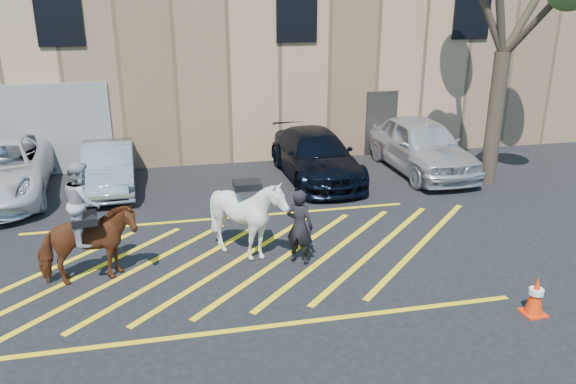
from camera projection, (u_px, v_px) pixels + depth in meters
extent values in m
plane|color=black|center=(233.00, 256.00, 12.01)|extent=(90.00, 90.00, 0.00)
imported|color=#9CA2AA|center=(109.00, 167.00, 15.97)|extent=(1.57, 4.02, 1.30)
imported|color=black|center=(316.00, 155.00, 16.90)|extent=(2.15, 4.93, 1.41)
imported|color=silver|center=(421.00, 145.00, 17.52)|extent=(2.09, 4.97, 1.68)
imported|color=black|center=(300.00, 227.00, 11.50)|extent=(0.70, 0.66, 1.60)
cube|color=tan|center=(192.00, 43.00, 21.88)|extent=(32.00, 10.00, 7.00)
cube|color=black|center=(59.00, 20.00, 16.07)|extent=(1.30, 0.08, 1.50)
cube|color=black|center=(297.00, 18.00, 17.48)|extent=(1.30, 0.08, 1.50)
cube|color=black|center=(472.00, 16.00, 18.68)|extent=(1.30, 0.08, 1.50)
cube|color=#38332D|center=(381.00, 123.00, 19.25)|extent=(1.10, 0.08, 2.20)
cube|color=yellow|center=(19.00, 283.00, 10.88)|extent=(4.20, 4.20, 0.01)
cube|color=yellow|center=(76.00, 278.00, 11.10)|extent=(4.20, 4.20, 0.01)
cube|color=yellow|center=(131.00, 272.00, 11.31)|extent=(4.20, 4.20, 0.01)
cube|color=yellow|center=(184.00, 267.00, 11.52)|extent=(4.20, 4.20, 0.01)
cube|color=yellow|center=(235.00, 262.00, 11.73)|extent=(4.20, 4.20, 0.01)
cube|color=yellow|center=(284.00, 258.00, 11.94)|extent=(4.20, 4.20, 0.01)
cube|color=yellow|center=(331.00, 253.00, 12.15)|extent=(4.20, 4.20, 0.01)
cube|color=yellow|center=(377.00, 249.00, 12.36)|extent=(4.20, 4.20, 0.01)
cube|color=yellow|center=(421.00, 244.00, 12.57)|extent=(4.20, 4.20, 0.01)
cube|color=yellow|center=(222.00, 218.00, 14.03)|extent=(9.50, 0.12, 0.01)
cube|color=yellow|center=(253.00, 328.00, 9.43)|extent=(9.50, 0.12, 0.01)
imported|color=maroon|center=(88.00, 245.00, 10.70)|extent=(1.95, 1.11, 1.56)
imported|color=#9697A0|center=(82.00, 203.00, 10.41)|extent=(0.71, 0.85, 1.59)
cube|color=black|center=(84.00, 219.00, 10.52)|extent=(0.54, 0.62, 0.14)
imported|color=silver|center=(248.00, 217.00, 11.71)|extent=(1.47, 1.66, 1.81)
cube|color=black|center=(247.00, 185.00, 11.47)|extent=(0.56, 0.46, 0.14)
cube|color=#F33009|center=(533.00, 313.00, 9.85)|extent=(0.39, 0.39, 0.03)
cone|color=#F43409|center=(536.00, 295.00, 9.73)|extent=(0.32, 0.32, 0.70)
cylinder|color=white|center=(536.00, 292.00, 9.71)|extent=(0.25, 0.25, 0.10)
cylinder|color=#4A3E2D|center=(495.00, 120.00, 16.07)|extent=(0.44, 0.44, 3.80)
cylinder|color=#4A3F2D|center=(531.00, 7.00, 15.32)|extent=(1.76, 0.51, 2.68)
cylinder|color=#46352A|center=(488.00, 12.00, 15.87)|extent=(0.33, 1.88, 2.34)
cylinder|color=#47362B|center=(488.00, 12.00, 14.96)|extent=(1.40, 0.20, 2.39)
cylinder|color=#413328|center=(535.00, 23.00, 14.56)|extent=(0.78, 1.62, 1.96)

